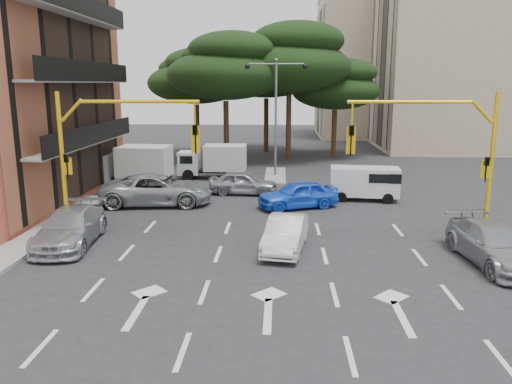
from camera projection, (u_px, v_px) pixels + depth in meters
The scene contains 21 objects.
ground at pixel (271, 255), 18.73m from camera, with size 120.00×120.00×0.00m, color #28282B.
median_strip at pixel (275, 176), 34.32m from camera, with size 1.40×6.00×0.15m, color gray.
apartment_beige_near at pixel (489, 50), 47.03m from camera, with size 20.20×12.15×18.70m.
apartment_beige_far at pixel (387, 66), 59.27m from camera, with size 16.20×12.15×16.70m.
pine_left_near at pixel (226, 66), 38.71m from camera, with size 9.15×9.15×10.23m.
pine_center at pixel (290, 58), 40.28m from camera, with size 9.98×9.98×11.16m.
pine_left_far at pixel (196, 76), 42.90m from camera, with size 8.32×8.32×9.30m.
pine_right at pixel (336, 84), 42.49m from camera, with size 7.49×7.49×8.37m.
pine_back at pixel (267, 69), 45.40m from camera, with size 9.15×9.15×10.23m.
signal_mast_right at pixel (446, 147), 19.52m from camera, with size 5.79×0.37×6.00m.
signal_mast_left at pixel (104, 145), 20.16m from camera, with size 5.79×0.37×6.00m.
street_lamp_center at pixel (276, 97), 33.18m from camera, with size 4.16×0.36×7.77m.
car_white_hatch at pixel (286, 234), 19.18m from camera, with size 1.36×3.91×1.29m, color silver.
car_blue_compact at pixel (298, 194), 25.66m from camera, with size 1.67×4.16×1.42m, color blue.
car_silver_wagon at pixel (70, 227), 19.80m from camera, with size 2.00×4.91×1.43m, color #A1A4A9.
car_silver_cross_a at pixel (157, 190), 26.35m from camera, with size 2.68×5.80×1.61m, color #9EA2A5.
car_silver_cross_b at pixel (243, 183), 28.87m from camera, with size 1.59×3.95×1.35m, color #9C9EA4.
car_silver_parked at pixel (495, 244), 17.69m from camera, with size 2.01×4.94×1.43m, color #94969B.
van_white at pixel (364, 183), 27.42m from camera, with size 1.67×3.69×1.84m, color white, non-canonical shape.
box_truck_a at pixel (130, 166), 30.99m from camera, with size 2.16×5.15×2.53m, color silver, non-canonical shape.
box_truck_b at pixel (213, 162), 33.59m from camera, with size 1.94×4.62×2.27m, color silver, non-canonical shape.
Camera 1 is at (0.28, -17.79, 6.31)m, focal length 35.00 mm.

